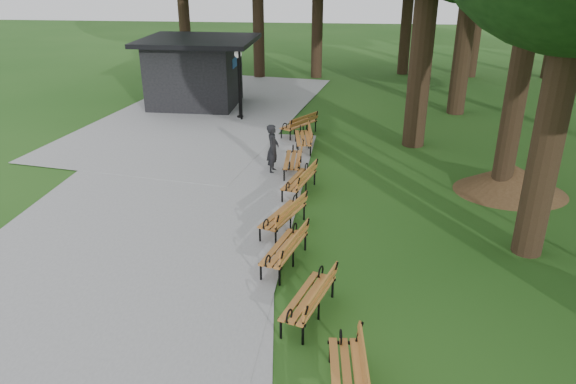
# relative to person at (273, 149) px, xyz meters

# --- Properties ---
(ground) EXTENTS (100.00, 100.00, 0.00)m
(ground) POSITION_rel_person_xyz_m (1.01, -6.91, -0.81)
(ground) COLOR #1F4C15
(ground) RESTS_ON ground
(path) EXTENTS (12.00, 38.00, 0.06)m
(path) POSITION_rel_person_xyz_m (-2.99, -3.91, -0.78)
(path) COLOR gray
(path) RESTS_ON ground
(person) EXTENTS (0.44, 0.62, 1.62)m
(person) POSITION_rel_person_xyz_m (0.00, 0.00, 0.00)
(person) COLOR black
(person) RESTS_ON ground
(kiosk) EXTENTS (5.17, 4.53, 3.15)m
(kiosk) POSITION_rel_person_xyz_m (-4.64, 8.22, 0.77)
(kiosk) COLOR black
(kiosk) RESTS_ON ground
(lamp_post) EXTENTS (0.32, 0.32, 2.92)m
(lamp_post) POSITION_rel_person_xyz_m (-2.20, 6.29, 1.31)
(lamp_post) COLOR black
(lamp_post) RESTS_ON ground
(dirt_mound) EXTENTS (2.79, 2.79, 0.87)m
(dirt_mound) POSITION_rel_person_xyz_m (7.31, -0.97, -0.37)
(dirt_mound) COLOR #47301C
(dirt_mound) RESTS_ON ground
(bench_1) EXTENTS (0.76, 1.94, 0.88)m
(bench_1) POSITION_rel_person_xyz_m (2.34, -9.78, -0.37)
(bench_1) COLOR #B06628
(bench_1) RESTS_ON ground
(bench_2) EXTENTS (1.20, 2.00, 0.88)m
(bench_2) POSITION_rel_person_xyz_m (1.61, -7.70, -0.37)
(bench_2) COLOR #B06628
(bench_2) RESTS_ON ground
(bench_3) EXTENTS (1.14, 2.00, 0.88)m
(bench_3) POSITION_rel_person_xyz_m (0.94, -5.80, -0.37)
(bench_3) COLOR #B06628
(bench_3) RESTS_ON ground
(bench_4) EXTENTS (1.28, 2.00, 0.88)m
(bench_4) POSITION_rel_person_xyz_m (0.74, -4.10, -0.37)
(bench_4) COLOR #B06628
(bench_4) RESTS_ON ground
(bench_5) EXTENTS (1.12, 2.00, 0.88)m
(bench_5) POSITION_rel_person_xyz_m (0.98, -1.69, -0.37)
(bench_5) COLOR #B06628
(bench_5) RESTS_ON ground
(bench_6) EXTENTS (0.68, 1.91, 0.88)m
(bench_6) POSITION_rel_person_xyz_m (0.65, 0.01, -0.37)
(bench_6) COLOR #B06628
(bench_6) RESTS_ON ground
(bench_7) EXTENTS (0.88, 1.97, 0.88)m
(bench_7) POSITION_rel_person_xyz_m (0.82, 2.34, -0.37)
(bench_7) COLOR #B06628
(bench_7) RESTS_ON ground
(bench_8) EXTENTS (1.58, 1.94, 0.88)m
(bench_8) POSITION_rel_person_xyz_m (0.54, 4.06, -0.37)
(bench_8) COLOR #B06628
(bench_8) RESTS_ON ground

